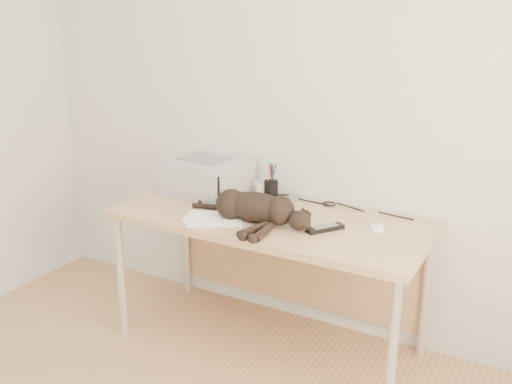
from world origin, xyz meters
The scene contains 11 objects.
wall_back centered at (0.00, 1.75, 1.30)m, with size 3.50×3.50×0.00m, color silver.
desk centered at (0.00, 1.48, 0.61)m, with size 1.60×0.70×0.74m.
printer centered at (-0.50, 1.56, 0.84)m, with size 0.47×0.42×0.21m.
papers centered at (-0.22, 1.21, 0.74)m, with size 0.36×0.31×0.01m.
cat centered at (-0.03, 1.28, 0.81)m, with size 0.69×0.32×0.16m.
mug centered at (-0.19, 1.66, 0.78)m, with size 0.09×0.09×0.08m, color white.
pen_cup centered at (-0.12, 1.64, 0.79)m, with size 0.08×0.08×0.20m.
remote_grey centered at (0.00, 1.64, 0.75)m, with size 0.05×0.18×0.02m, color gray.
remote_black centered at (0.33, 1.34, 0.75)m, with size 0.05×0.19×0.02m, color black.
mouse centered at (0.53, 1.48, 0.76)m, with size 0.07×0.12×0.04m, color white.
cable_tangle centered at (0.00, 1.70, 0.75)m, with size 1.36×0.07×0.01m, color black, non-canonical shape.
Camera 1 is at (1.26, -1.02, 1.72)m, focal length 40.00 mm.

